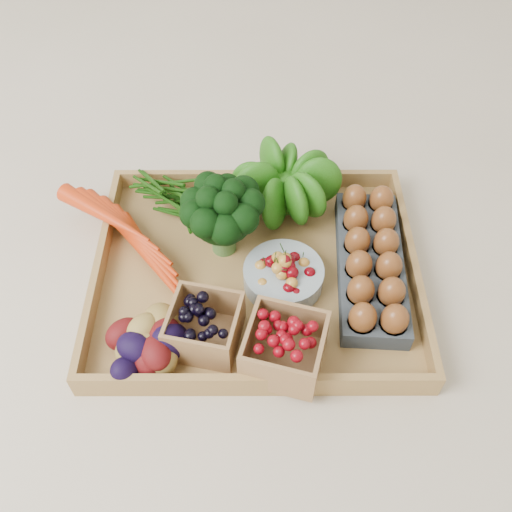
{
  "coord_description": "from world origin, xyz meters",
  "views": [
    {
      "loc": [
        -0.0,
        -0.61,
        0.8
      ],
      "look_at": [
        0.0,
        0.0,
        0.06
      ],
      "focal_mm": 40.0,
      "sensor_mm": 36.0,
      "label": 1
    }
  ],
  "objects_px": {
    "broccoli": "(223,227)",
    "egg_carton": "(370,265)",
    "tray": "(256,275)",
    "cherry_bowl": "(283,276)"
  },
  "relations": [
    {
      "from": "broccoli",
      "to": "egg_carton",
      "type": "xyz_separation_m",
      "value": [
        0.25,
        -0.05,
        -0.04
      ]
    },
    {
      "from": "tray",
      "to": "broccoli",
      "type": "xyz_separation_m",
      "value": [
        -0.06,
        0.06,
        0.06
      ]
    },
    {
      "from": "tray",
      "to": "egg_carton",
      "type": "bearing_deg",
      "value": 0.42
    },
    {
      "from": "tray",
      "to": "cherry_bowl",
      "type": "relative_size",
      "value": 4.03
    },
    {
      "from": "tray",
      "to": "broccoli",
      "type": "bearing_deg",
      "value": 135.63
    },
    {
      "from": "cherry_bowl",
      "to": "egg_carton",
      "type": "distance_m",
      "value": 0.15
    },
    {
      "from": "egg_carton",
      "to": "broccoli",
      "type": "bearing_deg",
      "value": 171.42
    },
    {
      "from": "broccoli",
      "to": "egg_carton",
      "type": "height_order",
      "value": "broccoli"
    },
    {
      "from": "broccoli",
      "to": "cherry_bowl",
      "type": "distance_m",
      "value": 0.14
    },
    {
      "from": "tray",
      "to": "cherry_bowl",
      "type": "bearing_deg",
      "value": -25.43
    }
  ]
}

